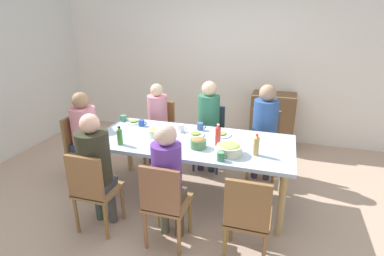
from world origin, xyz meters
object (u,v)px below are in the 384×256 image
(bowl_0, at_px, (198,143))
(bottle_2, at_px, (218,135))
(bowl_2, at_px, (229,149))
(plate_1, at_px, (134,122))
(cup_1, at_px, (200,126))
(person_2, at_px, (85,129))
(person_1, at_px, (167,175))
(side_cabinet, at_px, (272,120))
(chair_2, at_px, (81,144))
(cup_4, at_px, (221,157))
(person_6, at_px, (209,118))
(cup_6, at_px, (158,137))
(chair_3, at_px, (160,128))
(person_0, at_px, (265,123))
(chair_1, at_px, (164,201))
(chair_0, at_px, (264,139))
(chair_4, at_px, (247,216))
(dining_table, at_px, (192,146))
(cup_3, at_px, (181,128))
(cup_2, at_px, (167,144))
(bowl_1, at_px, (156,132))
(person_5, at_px, (95,162))
(cup_5, at_px, (142,123))
(plate_0, at_px, (195,134))
(plate_2, at_px, (221,134))
(cup_0, at_px, (124,118))
(person_3, at_px, (157,117))
(chair_6, at_px, (210,133))
(chair_5, at_px, (93,188))
(bottle_0, at_px, (256,145))

(bowl_0, distance_m, bottle_2, 0.23)
(bowl_2, bearing_deg, plate_1, 157.18)
(cup_1, bearing_deg, person_2, -166.63)
(person_1, distance_m, side_cabinet, 2.84)
(chair_2, xyz_separation_m, cup_4, (1.95, -0.42, 0.30))
(person_6, height_order, cup_6, person_6)
(chair_3, xyz_separation_m, person_6, (0.77, -0.09, 0.25))
(bottle_2, bearing_deg, person_0, 61.93)
(chair_1, distance_m, cup_4, 0.70)
(chair_0, height_order, chair_4, same)
(cup_1, distance_m, bottle_2, 0.51)
(chair_1, xyz_separation_m, plate_1, (-0.92, 1.23, 0.27))
(dining_table, relative_size, cup_3, 18.92)
(cup_3, bearing_deg, side_cabinet, 58.77)
(plate_1, relative_size, cup_2, 1.69)
(bowl_1, distance_m, cup_3, 0.32)
(person_0, height_order, chair_1, person_0)
(person_5, relative_size, person_6, 0.98)
(cup_5, bearing_deg, cup_6, -45.05)
(person_0, height_order, chair_3, person_0)
(person_2, distance_m, bottle_2, 1.76)
(person_5, height_order, cup_3, person_5)
(plate_0, distance_m, bowl_1, 0.47)
(chair_4, distance_m, cup_4, 0.65)
(cup_2, bearing_deg, plate_2, 47.41)
(chair_4, bearing_deg, cup_0, 145.97)
(person_3, height_order, plate_2, person_3)
(dining_table, height_order, plate_2, plate_2)
(plate_2, bearing_deg, chair_6, 114.30)
(bowl_0, height_order, cup_0, bowl_0)
(chair_1, height_order, bowl_1, chair_1)
(chair_1, xyz_separation_m, cup_1, (0.01, 1.23, 0.30))
(chair_5, distance_m, cup_1, 1.48)
(plate_2, bearing_deg, cup_6, -150.36)
(bottle_2, bearing_deg, plate_0, 146.74)
(chair_0, bearing_deg, person_2, -158.16)
(chair_6, distance_m, person_6, 0.27)
(cup_6, bearing_deg, chair_1, -63.91)
(chair_2, bearing_deg, bottle_2, -1.62)
(cup_1, height_order, cup_5, cup_1)
(cup_2, xyz_separation_m, bottle_2, (0.51, 0.23, 0.07))
(plate_2, bearing_deg, bowl_0, -110.73)
(cup_0, relative_size, bottle_0, 0.52)
(cup_0, relative_size, cup_4, 1.12)
(person_1, bearing_deg, plate_0, 90.31)
(chair_4, height_order, cup_0, chair_4)
(plate_2, distance_m, cup_3, 0.50)
(bowl_1, bearing_deg, chair_6, 63.32)
(chair_3, distance_m, bowl_2, 1.71)
(person_0, height_order, plate_2, person_0)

